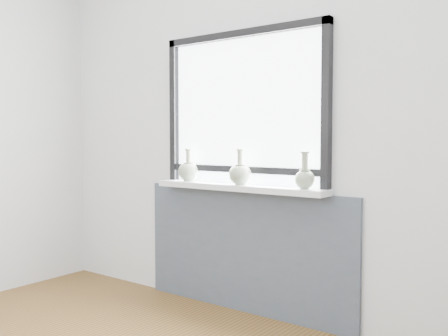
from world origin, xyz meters
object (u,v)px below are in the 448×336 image
Objects in this scene: windowsill at (238,187)px; vase_a at (189,170)px; vase_b at (240,173)px; vase_c at (305,177)px.

vase_a is at bearing 179.60° from windowsill.
windowsill is 5.43× the size of vase_b.
vase_b reaches higher than windowsill.
windowsill is at bearing -0.40° from vase_a.
vase_c is at bearing -0.74° from vase_a.
vase_a is 0.98× the size of vase_b.
windowsill is at bearing 178.96° from vase_c.
vase_a is at bearing 179.26° from vase_c.
vase_a is (-0.45, 0.00, 0.10)m from windowsill.
vase_b is at bearing -178.92° from vase_c.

